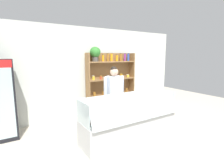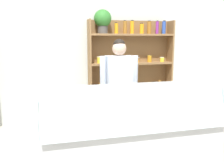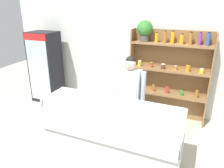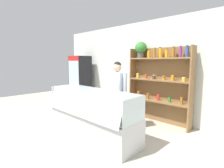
# 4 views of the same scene
# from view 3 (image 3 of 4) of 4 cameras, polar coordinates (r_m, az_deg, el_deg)

# --- Properties ---
(ground_plane) EXTENTS (12.00, 12.00, 0.00)m
(ground_plane) POSITION_cam_3_polar(r_m,az_deg,el_deg) (3.93, -1.73, -18.28)
(ground_plane) COLOR beige
(back_wall) EXTENTS (6.80, 0.10, 2.70)m
(back_wall) POSITION_cam_3_polar(r_m,az_deg,el_deg) (5.09, 7.82, 7.82)
(back_wall) COLOR silver
(back_wall) RESTS_ON ground
(drinks_fridge) EXTENTS (0.69, 0.56, 1.79)m
(drinks_fridge) POSITION_cam_3_polar(r_m,az_deg,el_deg) (5.86, -16.92, 4.22)
(drinks_fridge) COLOR black
(drinks_fridge) RESTS_ON ground
(shelving_unit) EXTENTS (1.66, 0.32, 2.12)m
(shelving_unit) POSITION_cam_3_polar(r_m,az_deg,el_deg) (4.76, 13.65, 4.99)
(shelving_unit) COLOR olive
(shelving_unit) RESTS_ON ground
(deli_display_case) EXTENTS (2.23, 0.72, 1.01)m
(deli_display_case) POSITION_cam_3_polar(r_m,az_deg,el_deg) (3.73, -0.37, -14.77)
(deli_display_case) COLOR silver
(deli_display_case) RESTS_ON ground
(shop_clerk) EXTENTS (0.59, 0.25, 1.59)m
(shop_clerk) POSITION_cam_3_polar(r_m,az_deg,el_deg) (4.00, 4.55, -1.97)
(shop_clerk) COLOR #2D2D38
(shop_clerk) RESTS_ON ground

